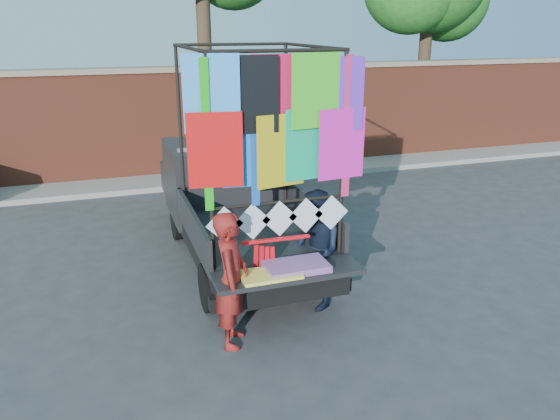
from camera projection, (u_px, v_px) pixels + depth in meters
name	position (u px, v px, depth m)	size (l,w,h in m)	color
ground	(262.00, 307.00, 7.20)	(90.00, 90.00, 0.00)	#38383A
brick_wall	(176.00, 122.00, 13.05)	(30.00, 0.45, 2.61)	brown
curb	(184.00, 180.00, 12.83)	(30.00, 1.20, 0.12)	gray
pickup_truck	(229.00, 198.00, 8.95)	(2.08, 5.23, 3.29)	black
woman	(232.00, 280.00, 6.15)	(0.59, 0.39, 1.61)	maroon
man	(316.00, 250.00, 7.00)	(0.77, 0.60, 1.58)	black
streamer_bundle	(269.00, 254.00, 6.49)	(0.84, 0.07, 0.59)	red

